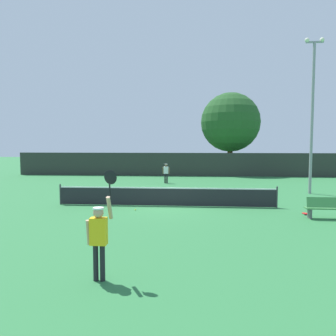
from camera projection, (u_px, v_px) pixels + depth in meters
ground_plane at (166, 206)px, 16.66m from camera, size 120.00×120.00×0.00m
tennis_net at (166, 196)px, 16.63m from camera, size 11.21×0.08×1.07m
perimeter_fence at (180, 164)px, 32.26m from camera, size 32.99×0.12×2.30m
player_serving at (99, 232)px, 7.50m from camera, size 0.67×0.40×2.58m
player_receiving at (166, 171)px, 26.28m from camera, size 0.57×0.23×1.57m
tennis_ball at (135, 210)px, 15.58m from camera, size 0.07×0.07×0.07m
spare_racket at (305, 213)px, 14.78m from camera, size 0.28×0.52×0.04m
courtside_bench at (327, 208)px, 13.74m from camera, size 1.80×0.44×0.95m
light_pole at (312, 108)px, 20.44m from camera, size 1.18×0.28×9.76m
large_tree at (230, 122)px, 34.54m from camera, size 6.26×6.26×8.62m
parked_car_near at (110, 164)px, 38.25m from camera, size 2.35×4.38×1.69m
parked_car_mid at (155, 163)px, 40.42m from camera, size 1.99×4.24×1.69m
parked_car_far at (194, 164)px, 38.41m from camera, size 2.39×4.40×1.69m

